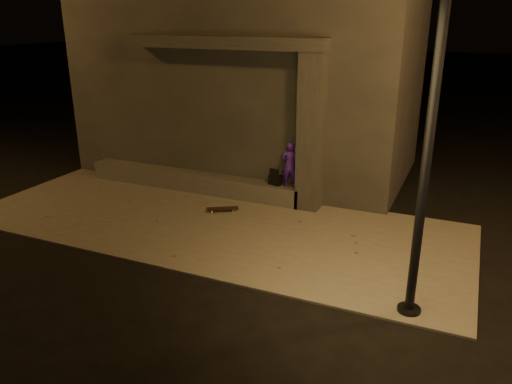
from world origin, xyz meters
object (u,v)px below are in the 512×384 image
at_px(column, 311,133).
at_px(backpack, 276,179).
at_px(skateboarder, 290,165).
at_px(skateboard, 222,209).
at_px(street_lamp_0, 438,63).

height_order(column, backpack, column).
xyz_separation_m(column, skateboarder, (-0.50, 0.00, -0.80)).
distance_m(column, backpack, 1.48).
height_order(backpack, skateboard, backpack).
bearing_deg(backpack, skateboard, -114.77).
relative_size(backpack, skateboard, 0.57).
bearing_deg(column, backpack, 180.00).
distance_m(skateboarder, backpack, 0.54).
distance_m(skateboarder, street_lamp_0, 5.62).
height_order(column, street_lamp_0, street_lamp_0).
bearing_deg(column, skateboarder, 180.00).
distance_m(skateboard, street_lamp_0, 6.40).
distance_m(column, street_lamp_0, 4.97).
bearing_deg(backpack, column, 15.08).
height_order(skateboarder, skateboard, skateboarder).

